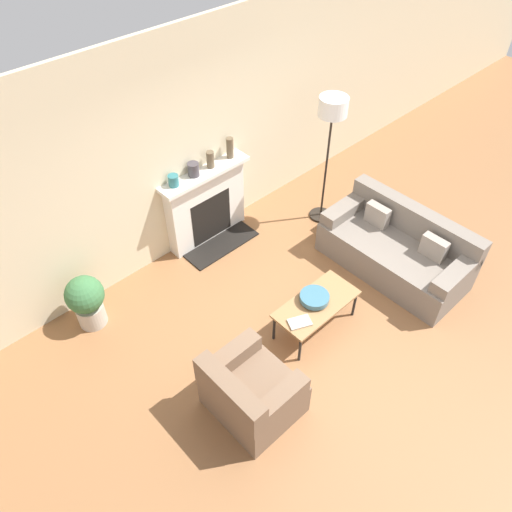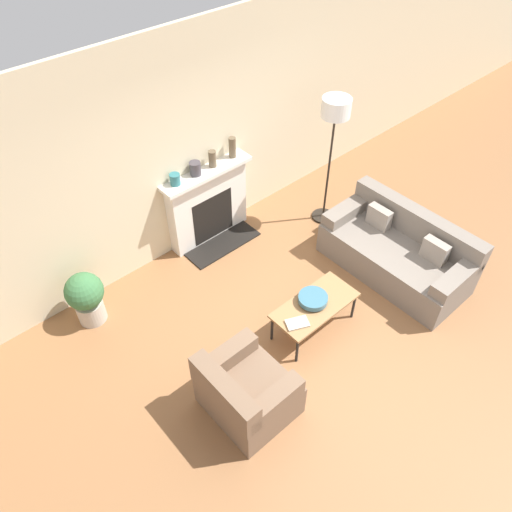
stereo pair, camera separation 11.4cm
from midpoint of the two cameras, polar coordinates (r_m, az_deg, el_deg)
The scene contains 14 objects.
ground_plane at distance 5.94m, azimuth 8.48°, elevation -9.28°, with size 18.00×18.00×0.00m, color brown.
wall_back at distance 6.31m, azimuth -8.06°, elevation 12.52°, with size 18.00×0.06×2.90m.
fireplace at distance 6.77m, azimuth -6.13°, elevation 5.69°, with size 1.31×0.59×1.10m.
couch at distance 6.66m, azimuth 15.31°, elevation 0.72°, with size 0.89×1.88×0.82m.
armchair_near at distance 5.14m, azimuth -1.27°, elevation -15.34°, with size 0.77×0.85×0.77m.
coffee_table at distance 5.72m, azimuth 6.36°, elevation -5.61°, with size 1.02×0.48×0.42m.
bowl at distance 5.67m, azimuth 6.13°, elevation -4.75°, with size 0.34×0.34×0.09m.
book at distance 5.48m, azimuth 4.42°, elevation -7.58°, with size 0.29×0.24×0.02m.
floor_lamp at distance 6.58m, azimuth 8.14°, elevation 15.15°, with size 0.37×0.37×1.88m.
mantel_vase_left at distance 6.20m, azimuth -9.94°, elevation 8.49°, with size 0.13×0.13×0.15m.
mantel_vase_center_left at distance 6.33m, azimuth -7.68°, elevation 9.77°, with size 0.14×0.14×0.18m.
mantel_vase_center_right at distance 6.45m, azimuth -5.75°, elevation 10.92°, with size 0.10×0.10×0.22m.
mantel_vase_right at distance 6.60m, azimuth -3.51°, elevation 12.24°, with size 0.09×0.09×0.28m.
potted_plant at distance 6.06m, azimuth -19.34°, elevation -4.74°, with size 0.44×0.44×0.71m.
Camera 1 is at (-3.05, -1.90, 4.75)m, focal length 35.00 mm.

